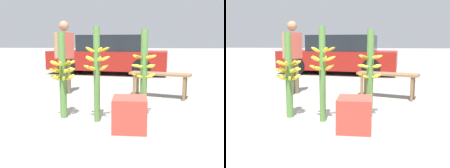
% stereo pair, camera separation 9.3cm
% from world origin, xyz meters
% --- Properties ---
extents(ground_plane, '(80.00, 80.00, 0.00)m').
position_xyz_m(ground_plane, '(0.00, 0.00, 0.00)').
color(ground_plane, gray).
extents(banana_stalk_left, '(0.40, 0.40, 1.29)m').
position_xyz_m(banana_stalk_left, '(-0.63, 0.24, 0.67)').
color(banana_stalk_left, '#4C7A38').
rests_on(banana_stalk_left, ground_plane).
extents(banana_stalk_center, '(0.39, 0.38, 1.36)m').
position_xyz_m(banana_stalk_center, '(-0.09, 0.10, 0.75)').
color(banana_stalk_center, '#4C7A38').
rests_on(banana_stalk_center, ground_plane).
extents(banana_stalk_right, '(0.39, 0.38, 1.33)m').
position_xyz_m(banana_stalk_right, '(0.58, 0.43, 0.69)').
color(banana_stalk_right, '#4C7A38').
rests_on(banana_stalk_right, ground_plane).
extents(vendor_person, '(0.33, 0.62, 1.58)m').
position_xyz_m(vendor_person, '(-1.08, 1.91, 0.94)').
color(vendor_person, brown).
rests_on(vendor_person, ground_plane).
extents(market_bench, '(1.28, 0.68, 0.52)m').
position_xyz_m(market_bench, '(0.95, 1.76, 0.42)').
color(market_bench, brown).
rests_on(market_bench, ground_plane).
extents(parked_car, '(4.35, 2.23, 1.37)m').
position_xyz_m(parked_car, '(-0.49, 5.67, 0.66)').
color(parked_car, maroon).
rests_on(parked_car, ground_plane).
extents(produce_crate, '(0.44, 0.44, 0.44)m').
position_xyz_m(produce_crate, '(0.39, -0.23, 0.22)').
color(produce_crate, '#B2382D').
rests_on(produce_crate, ground_plane).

